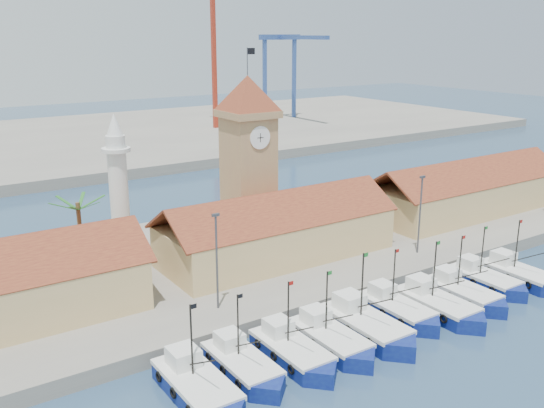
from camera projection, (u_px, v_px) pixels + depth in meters
ground at (406, 340)px, 52.72m from camera, size 400.00×400.00×0.00m
quay at (258, 252)px, 71.71m from camera, size 140.00×32.00×1.50m
terminal at (59, 143)px, 140.42m from camera, size 240.00×80.00×2.00m
boat_0 at (199, 389)px, 44.09m from camera, size 3.65×10.00×7.57m
boat_1 at (244, 367)px, 47.12m from camera, size 3.34×9.14×6.91m
boat_2 at (294, 353)px, 49.09m from camera, size 3.42×9.38×7.10m
boat_3 at (332, 341)px, 51.06m from camera, size 3.44×9.43×7.14m
boat_4 at (368, 328)px, 53.18m from camera, size 3.82×10.47×7.92m
boat_5 at (398, 311)px, 56.57m from camera, size 3.36×9.21×6.97m
boat_6 at (439, 307)px, 57.33m from camera, size 3.60×9.87×7.47m
boat_7 at (464, 295)px, 60.11m from camera, size 3.39×9.29×7.03m
boat_8 at (486, 281)px, 63.39m from camera, size 3.31×9.07×6.87m
boat_9 at (521, 276)px, 64.59m from camera, size 3.47×9.50×7.19m
hall_center at (277, 235)px, 67.62m from camera, size 27.04×10.13×7.61m
hall_right at (466, 194)px, 84.71m from camera, size 31.20×10.13×7.61m
clock_tower at (248, 156)px, 70.23m from camera, size 5.80×5.80×22.70m
minaret at (119, 189)px, 64.43m from camera, size 3.00×3.00×16.30m
palm_tree at (80, 234)px, 61.12m from camera, size 5.60×5.03×8.39m
lamp_posts at (326, 232)px, 60.81m from camera, size 80.70×0.25×9.03m
crane_red_right at (215, 24)px, 148.82m from camera, size 1.00×31.07×46.73m
gantry at (287, 54)px, 165.65m from camera, size 13.00×22.00×23.20m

